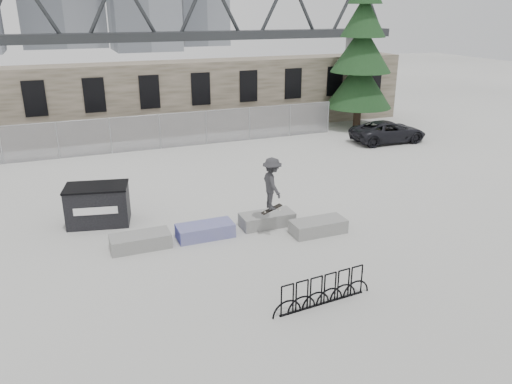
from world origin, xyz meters
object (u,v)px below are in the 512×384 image
at_px(planter_center_left, 205,230).
at_px(dumpster, 98,205).
at_px(spruce_tree, 362,53).
at_px(suv, 388,132).
at_px(planter_far_left, 140,241).
at_px(planter_center_right, 267,219).
at_px(bike_rack, 323,290).
at_px(skateboarder, 272,184).
at_px(planter_offset, 318,226).

relative_size(planter_center_left, dumpster, 0.80).
bearing_deg(planter_center_left, spruce_tree, 41.82).
bearing_deg(suv, planter_far_left, 120.78).
height_order(planter_center_right, suv, suv).
xyz_separation_m(planter_far_left, bike_rack, (4.06, -5.33, 0.17)).
distance_m(planter_center_left, spruce_tree, 20.03).
xyz_separation_m(planter_center_right, skateboarder, (-0.15, -0.76, 1.66)).
distance_m(planter_center_left, skateboarder, 2.89).
bearing_deg(skateboarder, spruce_tree, -39.28).
bearing_deg(planter_offset, bike_rack, -116.92).
bearing_deg(planter_far_left, suv, 28.39).
bearing_deg(planter_center_left, planter_far_left, -179.95).
height_order(planter_center_right, skateboarder, skateboarder).
xyz_separation_m(planter_far_left, planter_offset, (6.17, -1.17, 0.00)).
height_order(bike_rack, suv, suv).
distance_m(planter_far_left, dumpster, 2.91).
xyz_separation_m(planter_far_left, dumpster, (-1.09, 2.65, 0.49)).
relative_size(planter_center_right, skateboarder, 1.00).
distance_m(planter_offset, skateboarder, 2.37).
distance_m(planter_center_right, spruce_tree, 18.26).
bearing_deg(planter_offset, suv, 44.49).
xyz_separation_m(dumpster, suv, (17.45, 6.19, -0.12)).
xyz_separation_m(planter_offset, skateboarder, (-1.61, 0.53, 1.66)).
relative_size(planter_far_left, planter_offset, 1.00).
height_order(planter_center_left, bike_rack, bike_rack).
bearing_deg(skateboarder, suv, -48.59).
xyz_separation_m(planter_center_left, skateboarder, (2.28, -0.64, 1.66)).
xyz_separation_m(planter_center_left, planter_offset, (3.90, -1.17, 0.00)).
bearing_deg(suv, dumpster, 111.93).
distance_m(bike_rack, skateboarder, 4.95).
relative_size(bike_rack, skateboarder, 1.56).
distance_m(planter_far_left, skateboarder, 4.89).
distance_m(planter_offset, suv, 14.29).
distance_m(planter_center_right, bike_rack, 5.49).
height_order(bike_rack, skateboarder, skateboarder).
height_order(planter_offset, suv, suv).
distance_m(planter_center_right, suv, 14.56).
distance_m(planter_center_left, suv, 16.63).
bearing_deg(planter_center_right, skateboarder, -100.89).
xyz_separation_m(bike_rack, spruce_tree, (12.74, 18.32, 4.48)).
xyz_separation_m(planter_center_right, spruce_tree, (12.09, 12.88, 4.66)).
bearing_deg(dumpster, planter_center_right, -11.51).
xyz_separation_m(planter_offset, suv, (10.19, 10.01, 0.37)).
distance_m(planter_far_left, planter_offset, 6.28).
bearing_deg(dumpster, spruce_tree, 42.11).
bearing_deg(planter_center_right, planter_center_left, -177.30).
distance_m(planter_offset, dumpster, 8.22).
xyz_separation_m(bike_rack, suv, (12.30, 14.17, 0.20)).
relative_size(dumpster, bike_rack, 0.80).
bearing_deg(skateboarder, planter_center_left, 76.94).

